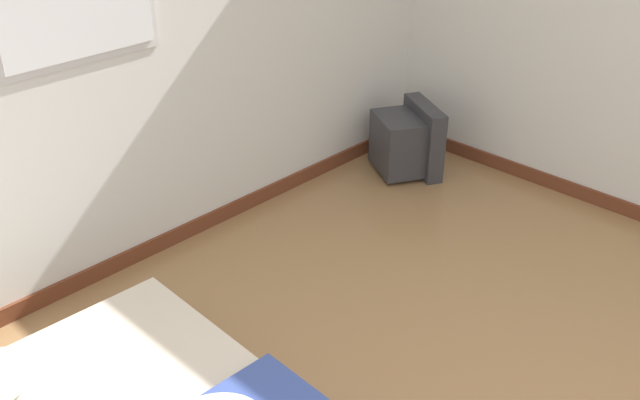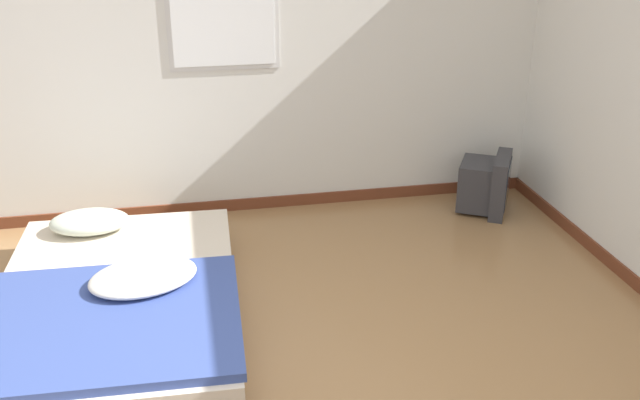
% 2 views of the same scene
% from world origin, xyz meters
% --- Properties ---
extents(wall_back, '(7.34, 0.08, 2.60)m').
position_xyz_m(wall_back, '(0.00, 2.84, 1.29)').
color(wall_back, silver).
rests_on(wall_back, ground_plane).
extents(mattress_bed, '(1.44, 2.08, 0.36)m').
position_xyz_m(mattress_bed, '(-0.72, 1.33, 0.14)').
color(mattress_bed, beige).
rests_on(mattress_bed, ground_plane).
extents(crt_tv, '(0.52, 0.54, 0.46)m').
position_xyz_m(crt_tv, '(2.01, 2.42, 0.22)').
color(crt_tv, '#333338').
rests_on(crt_tv, ground_plane).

